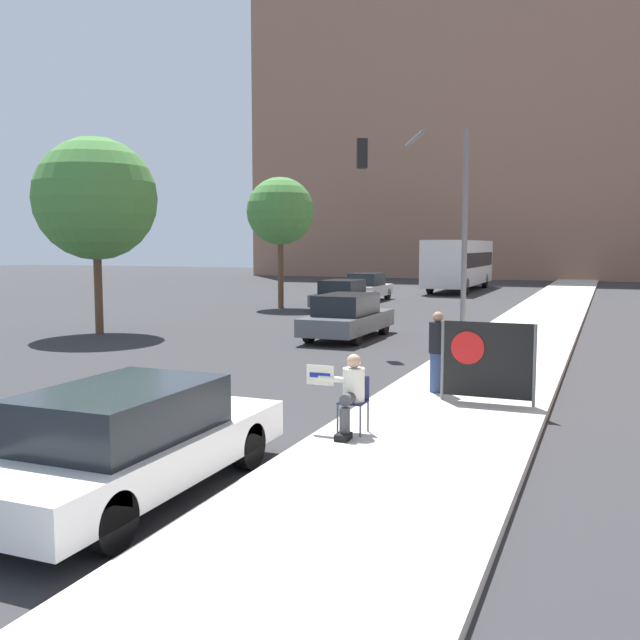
{
  "coord_description": "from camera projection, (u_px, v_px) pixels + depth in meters",
  "views": [
    {
      "loc": [
        5.67,
        -6.94,
        3.05
      ],
      "look_at": [
        0.06,
        6.8,
        1.49
      ],
      "focal_mm": 40.0,
      "sensor_mm": 36.0,
      "label": 1
    }
  ],
  "objects": [
    {
      "name": "car_on_road_nearest",
      "position": [
        347.0,
        317.0,
        23.25
      ],
      "size": [
        1.78,
        4.67,
        1.47
      ],
      "color": "#565B60",
      "rests_on": "ground_plane"
    },
    {
      "name": "traffic_light_pole",
      "position": [
        428.0,
        200.0,
        20.74
      ],
      "size": [
        3.05,
        2.82,
        6.26
      ],
      "color": "slate",
      "rests_on": "sidewalk_curb"
    },
    {
      "name": "street_tree_near_curb",
      "position": [
        95.0,
        199.0,
        24.24
      ],
      "size": [
        4.17,
        4.17,
        6.71
      ],
      "color": "brown",
      "rests_on": "ground_plane"
    },
    {
      "name": "street_tree_midblock",
      "position": [
        280.0,
        212.0,
        34.47
      ],
      "size": [
        3.27,
        3.27,
        6.33
      ],
      "color": "brown",
      "rests_on": "ground_plane"
    },
    {
      "name": "car_on_road_distant",
      "position": [
        367.0,
        287.0,
        39.21
      ],
      "size": [
        1.74,
        4.1,
        1.54
      ],
      "color": "white",
      "rests_on": "ground_plane"
    },
    {
      "name": "car_on_road_midblock",
      "position": [
        343.0,
        295.0,
        33.5
      ],
      "size": [
        1.89,
        4.21,
        1.44
      ],
      "color": "#565B60",
      "rests_on": "ground_plane"
    },
    {
      "name": "building_backdrop_far",
      "position": [
        529.0,
        126.0,
        66.62
      ],
      "size": [
        52.0,
        12.0,
        28.32
      ],
      "color": "#936B56",
      "rests_on": "ground_plane"
    },
    {
      "name": "protest_banner",
      "position": [
        487.0,
        360.0,
        13.09
      ],
      "size": [
        1.73,
        0.06,
        1.5
      ],
      "color": "slate",
      "rests_on": "sidewalk_curb"
    },
    {
      "name": "parked_car_curbside",
      "position": [
        129.0,
        440.0,
        8.63
      ],
      "size": [
        1.85,
        4.68,
        1.38
      ],
      "color": "white",
      "rests_on": "ground_plane"
    },
    {
      "name": "jogger_on_sidewalk",
      "position": [
        437.0,
        352.0,
        14.07
      ],
      "size": [
        0.34,
        0.34,
        1.6
      ],
      "rotation": [
        0.0,
        0.0,
        3.5
      ],
      "color": "#334775",
      "rests_on": "sidewalk_curb"
    },
    {
      "name": "seated_protester",
      "position": [
        350.0,
        391.0,
        10.94
      ],
      "size": [
        0.96,
        0.77,
        1.24
      ],
      "rotation": [
        0.0,
        0.0,
        -0.18
      ],
      "color": "#474C56",
      "rests_on": "sidewalk_curb"
    },
    {
      "name": "ground_plane",
      "position": [
        109.0,
        492.0,
        8.84
      ],
      "size": [
        160.0,
        160.0,
        0.0
      ],
      "primitive_type": "plane",
      "color": "#303033"
    },
    {
      "name": "city_bus_on_road",
      "position": [
        460.0,
        262.0,
        47.86
      ],
      "size": [
        2.54,
        11.89,
        3.37
      ],
      "color": "silver",
      "rests_on": "ground_plane"
    },
    {
      "name": "sidewalk_curb",
      "position": [
        516.0,
        344.0,
        21.48
      ],
      "size": [
        3.25,
        90.0,
        0.15
      ],
      "primitive_type": "cube",
      "color": "beige",
      "rests_on": "ground_plane"
    }
  ]
}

